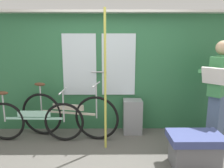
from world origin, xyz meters
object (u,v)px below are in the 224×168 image
at_px(bicycle_leaning_behind, 34,120).
at_px(trash_bin_by_wall, 132,116).
at_px(handrail_pole, 105,82).
at_px(bicycle_near_door, 68,115).
at_px(bench_seat_corner, 194,149).
at_px(passenger_reading_newspaper, 219,91).

relative_size(bicycle_leaning_behind, trash_bin_by_wall, 2.68).
xyz_separation_m(trash_bin_by_wall, handrail_pole, (-0.48, -0.56, 0.75)).
bearing_deg(bicycle_leaning_behind, bicycle_near_door, 16.07).
height_order(handrail_pole, bench_seat_corner, handrail_pole).
xyz_separation_m(bicycle_near_door, bench_seat_corner, (1.85, -0.90, -0.16)).
xyz_separation_m(bicycle_leaning_behind, bench_seat_corner, (2.39, -0.76, -0.12)).
bearing_deg(bicycle_leaning_behind, handrail_pole, -10.19).
distance_m(bicycle_leaning_behind, trash_bin_by_wall, 1.70).
xyz_separation_m(bicycle_leaning_behind, passenger_reading_newspaper, (2.98, -0.09, 0.52)).
bearing_deg(passenger_reading_newspaper, bench_seat_corner, 4.53).
relative_size(trash_bin_by_wall, handrail_pole, 0.29).
relative_size(passenger_reading_newspaper, trash_bin_by_wall, 2.69).
bearing_deg(bench_seat_corner, handrail_pole, 156.83).
height_order(bicycle_leaning_behind, bench_seat_corner, bicycle_leaning_behind).
bearing_deg(trash_bin_by_wall, passenger_reading_newspaper, -16.55).
bearing_deg(bicycle_near_door, trash_bin_by_wall, 20.19).
distance_m(bicycle_near_door, handrail_pole, 1.00).
distance_m(bicycle_near_door, bicycle_leaning_behind, 0.56).
bearing_deg(bicycle_leaning_behind, trash_bin_by_wall, 12.05).
height_order(passenger_reading_newspaper, bench_seat_corner, passenger_reading_newspaper).
xyz_separation_m(passenger_reading_newspaper, handrail_pole, (-1.79, -0.16, 0.18)).
bearing_deg(bicycle_near_door, passenger_reading_newspaper, 6.56).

